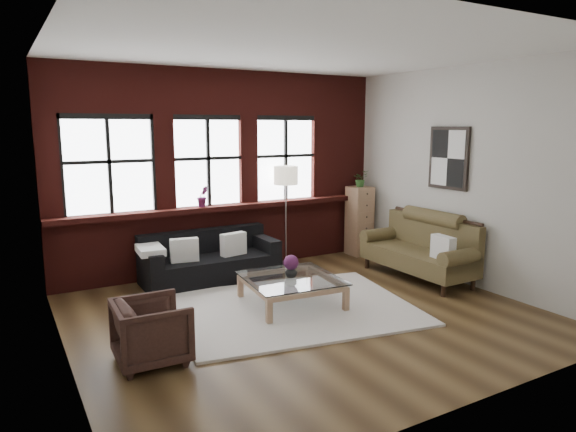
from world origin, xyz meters
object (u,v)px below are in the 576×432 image
dark_sofa (210,257)px  vase (291,271)px  armchair (152,331)px  drawer_chest (359,221)px  coffee_table (291,292)px  vintage_settee (417,246)px  floor_lamp (286,212)px

dark_sofa → vase: (0.52, -1.54, 0.09)m
armchair → drawer_chest: 5.12m
dark_sofa → coffee_table: 1.63m
dark_sofa → vintage_settee: (2.81, -1.46, 0.15)m
vase → dark_sofa: bearing=108.7°
vintage_settee → vase: 2.29m
vintage_settee → coffee_table: size_ratio=1.66×
vintage_settee → vase: (-2.29, -0.08, -0.05)m
coffee_table → vase: 0.28m
floor_lamp → vase: bearing=-117.7°
vintage_settee → coffee_table: (-2.29, -0.08, -0.33)m
vintage_settee → floor_lamp: 2.21m
coffee_table → armchair: bearing=-160.1°
drawer_chest → floor_lamp: 1.54m
floor_lamp → coffee_table: bearing=-117.7°
armchair → floor_lamp: bearing=-47.7°
vintage_settee → armchair: 4.40m
dark_sofa → coffee_table: (0.52, -1.54, -0.18)m
vintage_settee → armchair: bearing=-169.3°
vintage_settee → coffee_table: bearing=-178.0°
vintage_settee → floor_lamp: (-1.35, 1.71, 0.40)m
dark_sofa → floor_lamp: 1.57m
dark_sofa → vintage_settee: size_ratio=1.05×
vase → floor_lamp: size_ratio=0.09×
floor_lamp → armchair: bearing=-139.6°
vase → drawer_chest: size_ratio=0.13×
coffee_table → vase: size_ratio=7.15×
coffee_table → drawer_chest: bearing=35.3°
vintage_settee → drawer_chest: bearing=84.4°
vase → drawer_chest: (2.45, 1.74, 0.16)m
dark_sofa → floor_lamp: floor_lamp is taller
floor_lamp → vintage_settee: bearing=-51.6°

